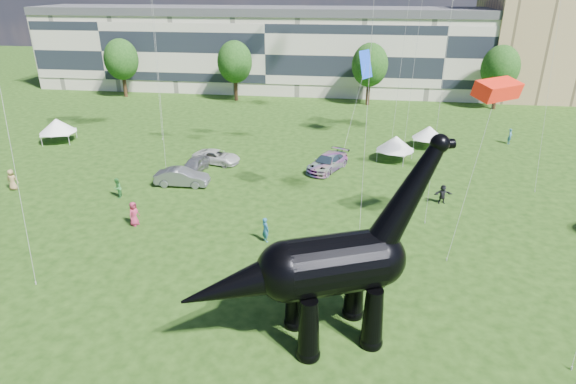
# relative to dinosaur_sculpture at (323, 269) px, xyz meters

# --- Properties ---
(ground) EXTENTS (220.00, 220.00, 0.00)m
(ground) POSITION_rel_dinosaur_sculpture_xyz_m (-5.22, -1.05, -4.12)
(ground) COLOR #16330C
(ground) RESTS_ON ground
(terrace_row) EXTENTS (78.00, 11.00, 12.00)m
(terrace_row) POSITION_rel_dinosaur_sculpture_xyz_m (-13.22, 60.95, 1.88)
(terrace_row) COLOR beige
(terrace_row) RESTS_ON ground
(tree_far_left) EXTENTS (5.20, 5.20, 9.44)m
(tree_far_left) POSITION_rel_dinosaur_sculpture_xyz_m (-35.22, 51.95, 2.18)
(tree_far_left) COLOR #382314
(tree_far_left) RESTS_ON ground
(tree_mid_left) EXTENTS (5.20, 5.20, 9.44)m
(tree_mid_left) POSITION_rel_dinosaur_sculpture_xyz_m (-17.22, 51.95, 2.18)
(tree_mid_left) COLOR #382314
(tree_mid_left) RESTS_ON ground
(tree_mid_right) EXTENTS (5.20, 5.20, 9.44)m
(tree_mid_right) POSITION_rel_dinosaur_sculpture_xyz_m (2.78, 51.95, 2.18)
(tree_mid_right) COLOR #382314
(tree_mid_right) RESTS_ON ground
(tree_far_right) EXTENTS (5.20, 5.20, 9.44)m
(tree_far_right) POSITION_rel_dinosaur_sculpture_xyz_m (20.78, 51.95, 2.18)
(tree_far_right) COLOR #382314
(tree_far_right) RESTS_ON ground
(dinosaur_sculpture) EXTENTS (12.97, 6.99, 10.90)m
(dinosaur_sculpture) POSITION_rel_dinosaur_sculpture_xyz_m (0.00, 0.00, 0.00)
(dinosaur_sculpture) COLOR black
(dinosaur_sculpture) RESTS_ON ground
(car_silver) EXTENTS (2.22, 4.43, 1.45)m
(car_silver) POSITION_rel_dinosaur_sculpture_xyz_m (-13.89, 21.61, -3.39)
(car_silver) COLOR #A4A4A8
(car_silver) RESTS_ON ground
(car_grey) EXTENTS (4.87, 1.88, 1.58)m
(car_grey) POSITION_rel_dinosaur_sculpture_xyz_m (-13.96, 18.35, -3.32)
(car_grey) COLOR slate
(car_grey) RESTS_ON ground
(car_white) EXTENTS (5.17, 3.20, 1.34)m
(car_white) POSITION_rel_dinosaur_sculpture_xyz_m (-12.49, 24.39, -3.45)
(car_white) COLOR silver
(car_white) RESTS_ON ground
(car_dark) EXTENTS (4.39, 5.92, 1.60)m
(car_dark) POSITION_rel_dinosaur_sculpture_xyz_m (-1.28, 24.04, -3.32)
(car_dark) COLOR #595960
(car_dark) RESTS_ON ground
(gazebo_near) EXTENTS (4.91, 4.91, 2.61)m
(gazebo_near) POSITION_rel_dinosaur_sculpture_xyz_m (5.33, 27.78, -2.28)
(gazebo_near) COLOR silver
(gazebo_near) RESTS_ON ground
(gazebo_far) EXTENTS (4.31, 4.31, 2.43)m
(gazebo_far) POSITION_rel_dinosaur_sculpture_xyz_m (9.20, 32.63, -2.41)
(gazebo_far) COLOR white
(gazebo_far) RESTS_ON ground
(gazebo_left) EXTENTS (4.85, 4.85, 2.75)m
(gazebo_left) POSITION_rel_dinosaur_sculpture_xyz_m (-32.19, 28.62, -2.19)
(gazebo_left) COLOR white
(gazebo_left) RESTS_ON ground
(visitors) EXTENTS (55.08, 46.97, 1.89)m
(visitors) POSITION_rel_dinosaur_sculpture_xyz_m (-12.34, 11.68, -3.22)
(visitors) COLOR #235C83
(visitors) RESTS_ON ground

